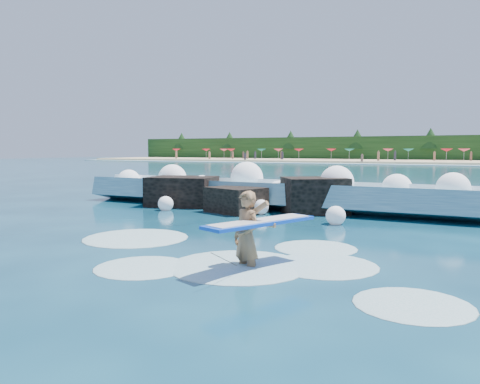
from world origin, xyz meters
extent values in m
plane|color=#082B40|center=(0.00, 0.00, 0.00)|extent=(200.00, 200.00, 0.00)
cube|color=tan|center=(0.00, 78.00, 0.20)|extent=(140.00, 20.00, 0.40)
cube|color=silver|center=(0.00, 67.00, 0.04)|extent=(140.00, 5.00, 0.08)
cube|color=black|center=(0.00, 88.00, 2.50)|extent=(140.00, 4.00, 5.00)
cube|color=teal|center=(-0.48, 7.82, 0.41)|extent=(16.57, 2.52, 1.38)
cube|color=silver|center=(-0.48, 8.62, 0.83)|extent=(16.57, 1.17, 0.64)
cube|color=black|center=(-3.86, 6.89, 0.50)|extent=(3.05, 2.55, 1.45)
cube|color=black|center=(-0.86, 6.09, 0.39)|extent=(2.40, 2.13, 1.11)
cube|color=black|center=(1.84, 7.29, 0.55)|extent=(2.85, 2.75, 1.56)
imported|color=olive|center=(3.33, -1.16, 0.62)|extent=(0.81, 0.69, 1.88)
cube|color=blue|center=(3.61, -1.11, 0.94)|extent=(1.44, 2.61, 0.06)
cube|color=silver|center=(3.61, -1.11, 0.96)|extent=(1.27, 2.37, 0.06)
cylinder|color=black|center=(3.51, -2.36, 0.45)|extent=(0.01, 0.91, 0.43)
sphere|color=white|center=(-7.53, 7.73, 0.87)|extent=(1.10, 1.10, 1.10)
sphere|color=white|center=(-5.46, 8.37, 1.02)|extent=(1.32, 1.32, 1.32)
sphere|color=white|center=(-3.48, 7.84, 0.77)|extent=(0.95, 0.95, 0.95)
sphere|color=white|center=(-1.56, 8.37, 1.15)|extent=(1.40, 1.40, 1.40)
sphere|color=white|center=(0.29, 7.54, 0.64)|extent=(1.01, 1.01, 1.01)
sphere|color=white|center=(2.44, 8.10, 1.11)|extent=(1.30, 1.30, 1.30)
sphere|color=white|center=(4.60, 8.35, 0.93)|extent=(1.12, 1.12, 1.12)
sphere|color=white|center=(6.51, 7.87, 1.04)|extent=(1.12, 1.12, 1.12)
sphere|color=white|center=(-3.56, 5.32, 0.25)|extent=(0.60, 0.60, 0.60)
sphere|color=white|center=(0.26, 5.98, 0.27)|extent=(0.55, 0.55, 0.55)
sphere|color=white|center=(3.31, 5.06, 0.27)|extent=(0.63, 0.63, 0.63)
ellipsoid|color=silver|center=(3.09, -1.09, 0.00)|extent=(2.92, 2.92, 0.15)
ellipsoid|color=silver|center=(1.45, -2.09, 0.00)|extent=(1.97, 1.97, 0.10)
ellipsoid|color=silver|center=(4.62, -0.24, 0.00)|extent=(2.26, 2.26, 0.11)
ellipsoid|color=silver|center=(-0.76, 0.28, 0.00)|extent=(2.82, 2.82, 0.14)
ellipsoid|color=silver|center=(3.93, 1.30, 0.00)|extent=(2.00, 2.00, 0.10)
ellipsoid|color=silver|center=(6.59, -1.94, 0.00)|extent=(1.84, 1.84, 0.09)
cone|color=red|center=(-55.58, 78.31, 2.25)|extent=(2.00, 2.00, 0.50)
cone|color=red|center=(-49.58, 81.55, 2.25)|extent=(2.00, 2.00, 0.50)
cone|color=#DC405B|center=(-45.29, 82.29, 2.25)|extent=(2.00, 2.00, 0.50)
cone|color=red|center=(-41.47, 78.67, 2.25)|extent=(2.00, 2.00, 0.50)
cone|color=#12746D|center=(-35.47, 81.29, 2.25)|extent=(2.00, 2.00, 0.50)
cone|color=#DC405B|center=(-30.28, 78.33, 2.25)|extent=(2.00, 2.00, 0.50)
cone|color=red|center=(-26.09, 78.89, 2.25)|extent=(2.00, 2.00, 0.50)
cone|color=red|center=(-20.26, 81.63, 2.25)|extent=(2.00, 2.00, 0.50)
cone|color=#12746D|center=(-16.33, 80.52, 2.25)|extent=(2.00, 2.00, 0.50)
cone|color=#DC405B|center=(-9.31, 81.67, 2.25)|extent=(2.00, 2.00, 0.50)
cone|color=#12746D|center=(-5.61, 81.39, 2.25)|extent=(2.00, 2.00, 0.50)
cone|color=red|center=(1.13, 77.68, 2.25)|extent=(2.00, 2.00, 0.50)
cone|color=#DC405B|center=(3.75, 78.92, 2.25)|extent=(2.00, 2.00, 0.50)
cube|color=#3F332D|center=(-9.21, 70.93, 1.11)|extent=(0.35, 0.22, 1.43)
cube|color=#8C664C|center=(-28.63, 69.10, 0.79)|extent=(0.35, 0.22, 1.42)
cube|color=brown|center=(-39.53, 80.59, 1.09)|extent=(0.35, 0.22, 1.37)
cube|color=#262633|center=(-17.40, 71.07, 1.20)|extent=(0.35, 0.22, 1.59)
cube|color=brown|center=(-47.50, 80.15, 1.18)|extent=(0.35, 0.22, 1.55)
cube|color=#8C664C|center=(-0.40, 77.44, 1.11)|extent=(0.35, 0.22, 1.43)
cube|color=brown|center=(-43.91, 72.82, 1.17)|extent=(0.35, 0.22, 1.54)
cube|color=brown|center=(-23.98, 68.68, 0.86)|extent=(0.35, 0.22, 1.56)
cube|color=#8C664C|center=(-53.18, 76.05, 1.09)|extent=(0.35, 0.22, 1.39)
cube|color=#3F332D|center=(-10.50, 72.88, 1.12)|extent=(0.35, 0.22, 1.45)
cube|color=#8C664C|center=(-31.96, 77.68, 1.14)|extent=(0.35, 0.22, 1.48)
cube|color=#262633|center=(-34.73, 73.46, 1.12)|extent=(0.35, 0.22, 1.43)
cube|color=#8C664C|center=(-39.60, 76.01, 1.13)|extent=(0.35, 0.22, 1.46)
camera|label=1|loc=(7.53, -9.33, 2.37)|focal=35.00mm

